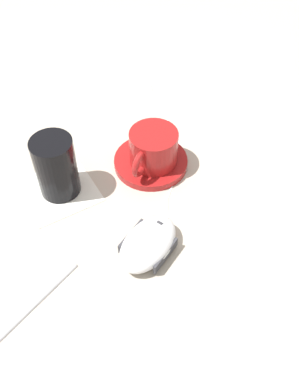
# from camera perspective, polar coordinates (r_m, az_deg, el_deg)

# --- Properties ---
(ground_plane) EXTENTS (3.00, 3.00, 0.00)m
(ground_plane) POSITION_cam_1_polar(r_m,az_deg,el_deg) (0.66, -4.37, -5.23)
(ground_plane) COLOR #B2A899
(saucer) EXTENTS (0.13, 0.13, 0.01)m
(saucer) POSITION_cam_1_polar(r_m,az_deg,el_deg) (0.74, 0.17, 4.05)
(saucer) COLOR maroon
(saucer) RESTS_ON ground
(coffee_cup) EXTENTS (0.08, 0.10, 0.06)m
(coffee_cup) POSITION_cam_1_polar(r_m,az_deg,el_deg) (0.71, 0.46, 5.84)
(coffee_cup) COLOR maroon
(coffee_cup) RESTS_ON saucer
(computer_mouse) EXTENTS (0.11, 0.13, 0.04)m
(computer_mouse) POSITION_cam_1_polar(r_m,az_deg,el_deg) (0.62, -0.19, -6.90)
(computer_mouse) COLOR silver
(computer_mouse) RESTS_ON ground
(mouse_cable) EXTENTS (0.40, 0.15, 0.00)m
(mouse_cable) POSITION_cam_1_polar(r_m,az_deg,el_deg) (0.81, 1.92, 7.99)
(mouse_cable) COLOR white
(mouse_cable) RESTS_ON ground
(napkin_under_glass) EXTENTS (0.12, 0.12, 0.00)m
(napkin_under_glass) POSITION_cam_1_polar(r_m,az_deg,el_deg) (0.72, -11.97, 0.24)
(napkin_under_glass) COLOR silver
(napkin_under_glass) RESTS_ON ground
(drinking_glass) EXTENTS (0.07, 0.07, 0.10)m
(drinking_glass) POSITION_cam_1_polar(r_m,az_deg,el_deg) (0.68, -12.36, 3.32)
(drinking_glass) COLOR black
(drinking_glass) RESTS_ON napkin_under_glass
(pen) EXTENTS (0.07, 0.15, 0.01)m
(pen) POSITION_cam_1_polar(r_m,az_deg,el_deg) (0.61, -15.07, -14.05)
(pen) COLOR silver
(pen) RESTS_ON ground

